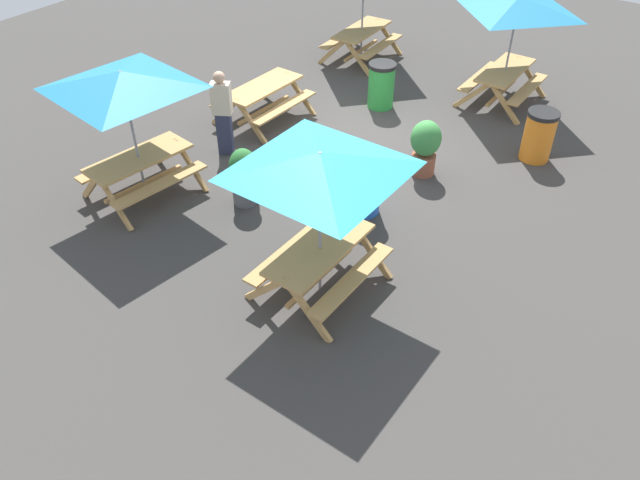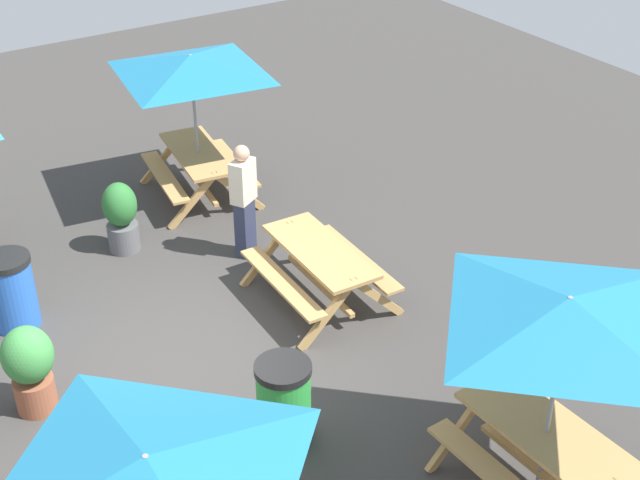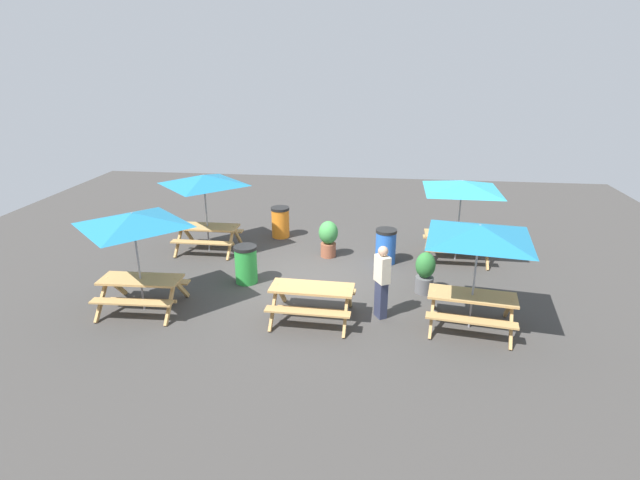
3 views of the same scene
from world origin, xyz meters
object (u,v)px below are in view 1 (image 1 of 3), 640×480
(trash_bin_orange, at_px, (539,135))
(trash_bin_green, at_px, (381,85))
(trash_bin_blue, at_px, (364,186))
(potted_plant_0, at_px, (244,175))
(picnic_table_0, at_px, (320,173))
(potted_plant_1, at_px, (425,145))
(person_standing, at_px, (223,111))
(picnic_table_3, at_px, (517,12))
(picnic_table_4, at_px, (124,90))
(picnic_table_2, at_px, (263,95))

(trash_bin_orange, relative_size, trash_bin_green, 1.00)
(trash_bin_blue, distance_m, potted_plant_0, 2.03)
(picnic_table_0, xyz_separation_m, potted_plant_1, (3.63, 0.23, -1.40))
(potted_plant_0, distance_m, person_standing, 1.76)
(trash_bin_orange, xyz_separation_m, trash_bin_green, (0.18, 3.53, 0.00))
(picnic_table_3, xyz_separation_m, picnic_table_4, (-7.01, 3.73, 0.00))
(picnic_table_3, xyz_separation_m, potted_plant_1, (-3.59, 0.04, -1.40))
(picnic_table_0, relative_size, picnic_table_4, 1.01)
(picnic_table_0, height_order, person_standing, picnic_table_0)
(person_standing, bearing_deg, trash_bin_green, 37.40)
(picnic_table_4, height_order, trash_bin_orange, picnic_table_4)
(trash_bin_blue, height_order, potted_plant_1, potted_plant_1)
(potted_plant_1, bearing_deg, picnic_table_3, -0.68)
(trash_bin_orange, distance_m, potted_plant_1, 2.27)
(trash_bin_blue, bearing_deg, potted_plant_1, -9.63)
(picnic_table_2, bearing_deg, potted_plant_1, -87.14)
(picnic_table_0, height_order, trash_bin_green, picnic_table_0)
(picnic_table_2, xyz_separation_m, trash_bin_green, (1.93, -1.69, -0.07))
(picnic_table_4, height_order, potted_plant_1, picnic_table_4)
(trash_bin_green, distance_m, potted_plant_0, 4.46)
(picnic_table_2, relative_size, person_standing, 1.11)
(picnic_table_4, relative_size, potted_plant_0, 2.69)
(picnic_table_4, bearing_deg, picnic_table_3, -19.75)
(picnic_table_0, distance_m, picnic_table_3, 7.22)
(picnic_table_4, bearing_deg, trash_bin_green, -9.12)
(trash_bin_green, xyz_separation_m, potted_plant_0, (-4.46, 0.05, 0.05))
(picnic_table_3, distance_m, picnic_table_4, 7.94)
(picnic_table_0, height_order, trash_bin_blue, picnic_table_0)
(picnic_table_0, height_order, potted_plant_0, picnic_table_0)
(trash_bin_orange, bearing_deg, person_standing, 123.09)
(person_standing, bearing_deg, trash_bin_orange, 3.19)
(potted_plant_1, bearing_deg, picnic_table_0, -176.37)
(potted_plant_1, bearing_deg, trash_bin_orange, -41.55)
(picnic_table_4, distance_m, trash_bin_blue, 4.13)
(person_standing, bearing_deg, potted_plant_0, -67.07)
(picnic_table_0, bearing_deg, potted_plant_0, 66.33)
(trash_bin_blue, bearing_deg, trash_bin_green, 26.40)
(potted_plant_0, bearing_deg, trash_bin_green, -0.65)
(trash_bin_green, bearing_deg, person_standing, 157.30)
(trash_bin_blue, distance_m, person_standing, 3.20)
(picnic_table_2, height_order, picnic_table_4, picnic_table_4)
(picnic_table_4, height_order, potted_plant_0, picnic_table_4)
(picnic_table_0, distance_m, potted_plant_1, 3.90)
(potted_plant_1, xyz_separation_m, person_standing, (-1.53, 3.46, 0.30))
(picnic_table_0, xyz_separation_m, picnic_table_2, (3.59, 3.95, -1.43))
(picnic_table_3, relative_size, picnic_table_4, 0.83)
(picnic_table_3, bearing_deg, potted_plant_1, 179.26)
(picnic_table_3, height_order, trash_bin_orange, picnic_table_3)
(trash_bin_blue, relative_size, potted_plant_0, 0.94)
(picnic_table_2, relative_size, trash_bin_green, 1.89)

